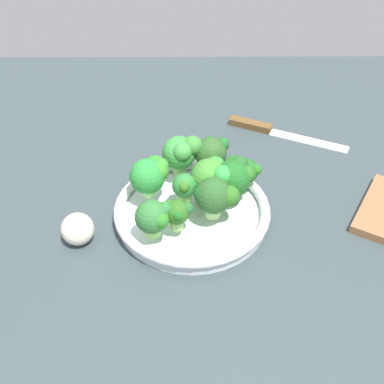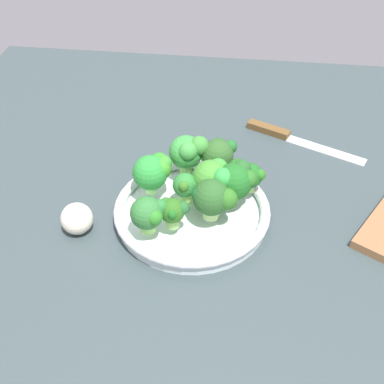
{
  "view_description": "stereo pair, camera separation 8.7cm",
  "coord_description": "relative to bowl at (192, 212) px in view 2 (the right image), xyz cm",
  "views": [
    {
      "loc": [
        -3.96,
        -67.13,
        62.35
      ],
      "look_at": [
        -3.51,
        -0.7,
        6.21
      ],
      "focal_mm": 47.51,
      "sensor_mm": 36.0,
      "label": 1
    },
    {
      "loc": [
        4.71,
        -66.62,
        62.35
      ],
      "look_at": [
        -3.51,
        -0.7,
        6.21
      ],
      "focal_mm": 47.51,
      "sensor_mm": 36.0,
      "label": 2
    }
  ],
  "objects": [
    {
      "name": "broccoli_floret_7",
      "position": [
        -7.17,
        3.21,
        6.07
      ],
      "size": [
        6.91,
        7.31,
        7.46
      ],
      "color": "#94DB73",
      "rests_on": "bowl"
    },
    {
      "name": "knife",
      "position": [
        17.61,
        27.74,
        -1.09
      ],
      "size": [
        25.17,
        13.28,
        1.5
      ],
      "color": "silver",
      "rests_on": "ground_plane"
    },
    {
      "name": "broccoli_floret_3",
      "position": [
        9.82,
        5.23,
        4.95
      ],
      "size": [
        5.11,
        4.61,
        5.76
      ],
      "color": "#90C859",
      "rests_on": "bowl"
    },
    {
      "name": "bowl",
      "position": [
        0.0,
        0.0,
        0.0
      ],
      "size": [
        27.63,
        27.63,
        3.21
      ],
      "color": "white",
      "rests_on": "ground_plane"
    },
    {
      "name": "broccoli_floret_8",
      "position": [
        -6.21,
        -7.03,
        5.23
      ],
      "size": [
        6.05,
        5.55,
        6.51
      ],
      "color": "#93D966",
      "rests_on": "bowl"
    },
    {
      "name": "broccoli_floret_4",
      "position": [
        -1.26,
        0.58,
        5.21
      ],
      "size": [
        4.56,
        4.58,
        5.99
      ],
      "color": "#89CB58",
      "rests_on": "bowl"
    },
    {
      "name": "broccoli_floret_6",
      "position": [
        3.79,
        9.69,
        5.88
      ],
      "size": [
        6.37,
        6.13,
        7.3
      ],
      "color": "#78B153",
      "rests_on": "bowl"
    },
    {
      "name": "broccoli_floret_5",
      "position": [
        -1.9,
        9.21,
        6.32
      ],
      "size": [
        7.43,
        6.57,
        8.0
      ],
      "color": "#80BA5B",
      "rests_on": "bowl"
    },
    {
      "name": "broccoli_floret_1",
      "position": [
        -2.46,
        -5.54,
        4.91
      ],
      "size": [
        5.02,
        4.45,
        5.51
      ],
      "color": "#8BBF61",
      "rests_on": "bowl"
    },
    {
      "name": "garlic_bulb",
      "position": [
        -19.21,
        -5.43,
        1.14
      ],
      "size": [
        5.56,
        5.56,
        5.56
      ],
      "primitive_type": "sphere",
      "color": "#F4E7CE",
      "rests_on": "ground_plane"
    },
    {
      "name": "broccoli_floret_9",
      "position": [
        3.36,
        2.28,
        6.29
      ],
      "size": [
        7.18,
        6.6,
        7.79
      ],
      "color": "#93D66B",
      "rests_on": "bowl"
    },
    {
      "name": "broccoli_floret_2",
      "position": [
        7.3,
        2.17,
        6.37
      ],
      "size": [
        7.23,
        7.1,
        7.85
      ],
      "color": "#82C658",
      "rests_on": "bowl"
    },
    {
      "name": "ground_plane",
      "position": [
        3.51,
        0.7,
        -2.89
      ],
      "size": [
        130.0,
        130.0,
        2.5
      ],
      "primitive_type": "cube",
      "color": "#364346"
    },
    {
      "name": "broccoli_floret_0",
      "position": [
        3.88,
        -2.59,
        5.85
      ],
      "size": [
        7.68,
        6.26,
        7.47
      ],
      "color": "#9ECC74",
      "rests_on": "bowl"
    }
  ]
}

